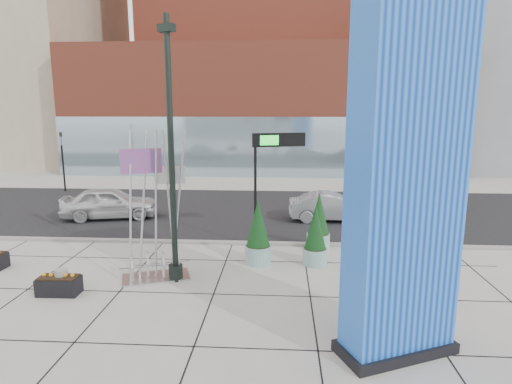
# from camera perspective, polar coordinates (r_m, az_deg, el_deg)

# --- Properties ---
(ground) EXTENTS (160.00, 160.00, 0.00)m
(ground) POSITION_cam_1_polar(r_m,az_deg,el_deg) (14.85, -8.94, -11.60)
(ground) COLOR #9E9991
(ground) RESTS_ON ground
(street_asphalt) EXTENTS (80.00, 12.00, 0.02)m
(street_asphalt) POSITION_cam_1_polar(r_m,az_deg,el_deg) (24.24, -3.88, -2.48)
(street_asphalt) COLOR black
(street_asphalt) RESTS_ON ground
(curb_edge) EXTENTS (80.00, 0.30, 0.12)m
(curb_edge) POSITION_cam_1_polar(r_m,az_deg,el_deg) (18.51, -6.28, -6.69)
(curb_edge) COLOR gray
(curb_edge) RESTS_ON ground
(tower_podium) EXTENTS (34.00, 10.00, 11.00)m
(tower_podium) POSITION_cam_1_polar(r_m,az_deg,el_deg) (40.41, 0.60, 10.84)
(tower_podium) COLOR #A64530
(tower_podium) RESTS_ON ground
(tower_glass_front) EXTENTS (34.00, 0.60, 5.00)m
(tower_glass_front) POSITION_cam_1_polar(r_m,az_deg,el_deg) (35.77, 0.19, 5.99)
(tower_glass_front) COLOR #8CA5B2
(tower_glass_front) RESTS_ON ground
(building_beige_left) EXTENTS (18.00, 20.00, 34.00)m
(building_beige_left) POSITION_cam_1_polar(r_m,az_deg,el_deg) (56.72, -29.58, 21.25)
(building_beige_left) COLOR gray
(building_beige_left) RESTS_ON ground
(blue_pylon) EXTENTS (3.01, 2.23, 9.16)m
(blue_pylon) POSITION_cam_1_polar(r_m,az_deg,el_deg) (9.91, 19.51, 3.10)
(blue_pylon) COLOR #0B36A9
(blue_pylon) RESTS_ON ground
(lamp_post) EXTENTS (0.58, 0.47, 8.51)m
(lamp_post) POSITION_cam_1_polar(r_m,az_deg,el_deg) (14.05, -11.11, 1.82)
(lamp_post) COLOR black
(lamp_post) RESTS_ON ground
(public_art_sculpture) EXTENTS (2.46, 1.78, 5.04)m
(public_art_sculpture) POSITION_cam_1_polar(r_m,az_deg,el_deg) (14.83, -13.33, -6.38)
(public_art_sculpture) COLOR silver
(public_art_sculpture) RESTS_ON ground
(concrete_bollard) EXTENTS (0.40, 0.40, 0.78)m
(concrete_bollard) POSITION_cam_1_polar(r_m,az_deg,el_deg) (14.94, -24.48, -10.76)
(concrete_bollard) COLOR gray
(concrete_bollard) RESTS_ON ground
(overhead_street_sign) EXTENTS (2.16, 0.90, 4.71)m
(overhead_street_sign) POSITION_cam_1_polar(r_m,az_deg,el_deg) (17.24, 2.59, 5.60)
(overhead_street_sign) COLOR black
(overhead_street_sign) RESTS_ON ground
(round_planter_east) EXTENTS (0.94, 0.94, 2.36)m
(round_planter_east) POSITION_cam_1_polar(r_m,az_deg,el_deg) (17.63, 8.35, -4.07)
(round_planter_east) COLOR #83B1AA
(round_planter_east) RESTS_ON ground
(round_planter_mid) EXTENTS (0.89, 0.89, 2.23)m
(round_planter_mid) POSITION_cam_1_polar(r_m,az_deg,el_deg) (15.90, 7.91, -5.98)
(round_planter_mid) COLOR #83B1AA
(round_planter_mid) RESTS_ON ground
(round_planter_west) EXTENTS (0.98, 0.98, 2.44)m
(round_planter_west) POSITION_cam_1_polar(r_m,az_deg,el_deg) (15.85, 0.28, -5.55)
(round_planter_west) COLOR #83B1AA
(round_planter_west) RESTS_ON ground
(box_planter_south) EXTENTS (1.27, 0.65, 0.69)m
(box_planter_south) POSITION_cam_1_polar(r_m,az_deg,el_deg) (14.91, -24.79, -11.12)
(box_planter_south) COLOR black
(box_planter_south) RESTS_ON ground
(car_white_west) EXTENTS (5.15, 2.96, 1.65)m
(car_white_west) POSITION_cam_1_polar(r_m,az_deg,el_deg) (23.64, -18.90, -1.39)
(car_white_west) COLOR silver
(car_white_west) RESTS_ON ground
(car_silver_mid) EXTENTS (4.38, 1.59, 1.43)m
(car_silver_mid) POSITION_cam_1_polar(r_m,az_deg,el_deg) (22.25, 10.06, -2.00)
(car_silver_mid) COLOR #93969A
(car_silver_mid) RESTS_ON ground
(car_dark_east) EXTENTS (5.10, 2.25, 1.45)m
(car_dark_east) POSITION_cam_1_polar(r_m,az_deg,el_deg) (25.96, 18.43, -0.51)
(car_dark_east) COLOR black
(car_dark_east) RESTS_ON ground
(traffic_signal) EXTENTS (0.15, 0.18, 4.10)m
(traffic_signal) POSITION_cam_1_polar(r_m,az_deg,el_deg) (32.31, -24.38, 4.09)
(traffic_signal) COLOR black
(traffic_signal) RESTS_ON ground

